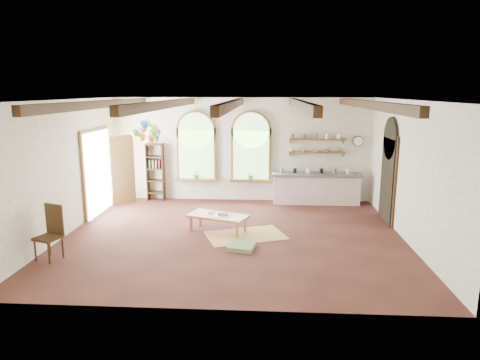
# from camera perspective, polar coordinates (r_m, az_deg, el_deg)

# --- Properties ---
(floor) EXTENTS (8.00, 8.00, 0.00)m
(floor) POSITION_cam_1_polar(r_m,az_deg,el_deg) (10.28, -0.93, -7.49)
(floor) COLOR #532922
(floor) RESTS_ON ground
(ceiling_beams) EXTENTS (6.20, 6.80, 0.18)m
(ceiling_beams) POSITION_cam_1_polar(r_m,az_deg,el_deg) (9.71, -0.99, 10.05)
(ceiling_beams) COLOR #342210
(ceiling_beams) RESTS_ON ceiling
(window_left) EXTENTS (1.30, 0.28, 2.20)m
(window_left) POSITION_cam_1_polar(r_m,az_deg,el_deg) (13.39, -5.82, 4.18)
(window_left) COLOR brown
(window_left) RESTS_ON floor
(window_right) EXTENTS (1.30, 0.28, 2.20)m
(window_right) POSITION_cam_1_polar(r_m,az_deg,el_deg) (13.23, 1.49, 4.14)
(window_right) COLOR brown
(window_right) RESTS_ON floor
(left_doorway) EXTENTS (0.10, 1.90, 2.50)m
(left_doorway) POSITION_cam_1_polar(r_m,az_deg,el_deg) (12.60, -18.50, 0.92)
(left_doorway) COLOR brown
(left_doorway) RESTS_ON floor
(right_doorway) EXTENTS (0.10, 1.30, 2.40)m
(right_doorway) POSITION_cam_1_polar(r_m,az_deg,el_deg) (11.85, 19.06, -0.03)
(right_doorway) COLOR black
(right_doorway) RESTS_ON floor
(kitchen_counter) EXTENTS (2.68, 0.62, 0.94)m
(kitchen_counter) POSITION_cam_1_polar(r_m,az_deg,el_deg) (13.29, 10.08, -1.07)
(kitchen_counter) COLOR beige
(kitchen_counter) RESTS_ON floor
(wall_shelf_lower) EXTENTS (1.70, 0.24, 0.04)m
(wall_shelf_lower) POSITION_cam_1_polar(r_m,az_deg,el_deg) (13.27, 10.16, 3.63)
(wall_shelf_lower) COLOR brown
(wall_shelf_lower) RESTS_ON wall_back
(wall_shelf_upper) EXTENTS (1.70, 0.24, 0.04)m
(wall_shelf_upper) POSITION_cam_1_polar(r_m,az_deg,el_deg) (13.22, 10.22, 5.34)
(wall_shelf_upper) COLOR brown
(wall_shelf_upper) RESTS_ON wall_back
(wall_clock) EXTENTS (0.32, 0.04, 0.32)m
(wall_clock) POSITION_cam_1_polar(r_m,az_deg,el_deg) (13.50, 15.47, 5.02)
(wall_clock) COLOR black
(wall_clock) RESTS_ON wall_back
(bookshelf) EXTENTS (0.53, 0.32, 1.80)m
(bookshelf) POSITION_cam_1_polar(r_m,az_deg,el_deg) (13.68, -11.21, 1.07)
(bookshelf) COLOR #342210
(bookshelf) RESTS_ON floor
(coffee_table) EXTENTS (1.60, 1.14, 0.41)m
(coffee_table) POSITION_cam_1_polar(r_m,az_deg,el_deg) (10.54, -2.97, -4.93)
(coffee_table) COLOR tan
(coffee_table) RESTS_ON floor
(side_chair) EXTENTS (0.57, 0.57, 1.13)m
(side_chair) POSITION_cam_1_polar(r_m,az_deg,el_deg) (9.66, -24.04, -7.80)
(side_chair) COLOR #342210
(side_chair) RESTS_ON floor
(floor_mat) EXTENTS (2.10, 1.70, 0.02)m
(floor_mat) POSITION_cam_1_polar(r_m,az_deg,el_deg) (10.30, 0.76, -7.41)
(floor_mat) COLOR tan
(floor_mat) RESTS_ON floor
(floor_cushion) EXTENTS (0.67, 0.67, 0.10)m
(floor_cushion) POSITION_cam_1_polar(r_m,az_deg,el_deg) (9.50, 0.24, -8.85)
(floor_cushion) COLOR gray
(floor_cushion) RESTS_ON floor
(water_jug_a) EXTENTS (0.31, 0.31, 0.61)m
(water_jug_a) POSITION_cam_1_polar(r_m,az_deg,el_deg) (13.46, 13.43, -1.99)
(water_jug_a) COLOR #527CB0
(water_jug_a) RESTS_ON floor
(water_jug_b) EXTENTS (0.28, 0.28, 0.54)m
(water_jug_b) POSITION_cam_1_polar(r_m,az_deg,el_deg) (13.50, 14.26, -2.12)
(water_jug_b) COLOR #527CB0
(water_jug_b) RESTS_ON floor
(balloon_cluster) EXTENTS (0.74, 0.86, 1.15)m
(balloon_cluster) POSITION_cam_1_polar(r_m,az_deg,el_deg) (11.79, -12.17, 6.34)
(balloon_cluster) COLOR white
(balloon_cluster) RESTS_ON floor
(table_book) EXTENTS (0.18, 0.24, 0.02)m
(table_book) POSITION_cam_1_polar(r_m,az_deg,el_deg) (10.73, -4.31, -4.32)
(table_book) COLOR olive
(table_book) RESTS_ON coffee_table
(tablet) EXTENTS (0.24, 0.29, 0.01)m
(tablet) POSITION_cam_1_polar(r_m,az_deg,el_deg) (10.53, -2.15, -4.62)
(tablet) COLOR black
(tablet) RESTS_ON coffee_table
(potted_plant_left) EXTENTS (0.27, 0.23, 0.30)m
(potted_plant_left) POSITION_cam_1_polar(r_m,az_deg,el_deg) (13.42, -5.82, 0.81)
(potted_plant_left) COLOR #598C4C
(potted_plant_left) RESTS_ON window_left
(potted_plant_right) EXTENTS (0.27, 0.23, 0.30)m
(potted_plant_right) POSITION_cam_1_polar(r_m,az_deg,el_deg) (13.25, 1.45, 0.73)
(potted_plant_right) COLOR #598C4C
(potted_plant_right) RESTS_ON window_right
(shelf_cup_a) EXTENTS (0.12, 0.10, 0.10)m
(shelf_cup_a) POSITION_cam_1_polar(r_m,az_deg,el_deg) (13.20, 6.92, 3.98)
(shelf_cup_a) COLOR white
(shelf_cup_a) RESTS_ON wall_shelf_lower
(shelf_cup_b) EXTENTS (0.10, 0.10, 0.09)m
(shelf_cup_b) POSITION_cam_1_polar(r_m,az_deg,el_deg) (13.22, 8.44, 3.95)
(shelf_cup_b) COLOR beige
(shelf_cup_b) RESTS_ON wall_shelf_lower
(shelf_bowl_a) EXTENTS (0.22, 0.22, 0.05)m
(shelf_bowl_a) POSITION_cam_1_polar(r_m,az_deg,el_deg) (13.26, 9.95, 3.83)
(shelf_bowl_a) COLOR beige
(shelf_bowl_a) RESTS_ON wall_shelf_lower
(shelf_bowl_b) EXTENTS (0.20, 0.20, 0.06)m
(shelf_bowl_b) POSITION_cam_1_polar(r_m,az_deg,el_deg) (13.31, 11.45, 3.82)
(shelf_bowl_b) COLOR #8C664C
(shelf_bowl_b) RESTS_ON wall_shelf_lower
(shelf_vase) EXTENTS (0.18, 0.18, 0.19)m
(shelf_vase) POSITION_cam_1_polar(r_m,az_deg,el_deg) (13.35, 12.95, 4.06)
(shelf_vase) COLOR slate
(shelf_vase) RESTS_ON wall_shelf_lower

